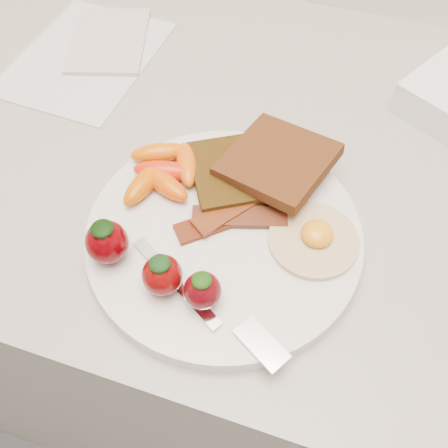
% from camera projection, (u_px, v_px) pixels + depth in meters
% --- Properties ---
extents(counter, '(2.00, 0.60, 0.90)m').
position_uv_depth(counter, '(251.00, 312.00, 0.94)').
color(counter, gray).
rests_on(counter, ground).
extents(plate, '(0.27, 0.27, 0.02)m').
position_uv_depth(plate, '(224.00, 235.00, 0.49)').
color(plate, white).
rests_on(plate, counter).
extents(toast_lower, '(0.12, 0.12, 0.01)m').
position_uv_depth(toast_lower, '(237.00, 172.00, 0.52)').
color(toast_lower, black).
rests_on(toast_lower, plate).
extents(toast_upper, '(0.12, 0.12, 0.02)m').
position_uv_depth(toast_upper, '(278.00, 161.00, 0.51)').
color(toast_upper, black).
rests_on(toast_upper, toast_lower).
extents(fried_egg, '(0.09, 0.09, 0.02)m').
position_uv_depth(fried_egg, '(314.00, 238.00, 0.47)').
color(fried_egg, '#F8EBB9').
rests_on(fried_egg, plate).
extents(bacon_strips, '(0.11, 0.10, 0.01)m').
position_uv_depth(bacon_strips, '(232.00, 214.00, 0.49)').
color(bacon_strips, '#441205').
rests_on(bacon_strips, plate).
extents(baby_carrots, '(0.09, 0.10, 0.02)m').
position_uv_depth(baby_carrots, '(163.00, 171.00, 0.51)').
color(baby_carrots, red).
rests_on(baby_carrots, plate).
extents(strawberries, '(0.13, 0.05, 0.05)m').
position_uv_depth(strawberries, '(148.00, 264.00, 0.44)').
color(strawberries, '#540004').
rests_on(strawberries, plate).
extents(fork, '(0.17, 0.09, 0.00)m').
position_uv_depth(fork, '(213.00, 309.00, 0.43)').
color(fork, silver).
rests_on(fork, plate).
extents(paper_sheet, '(0.18, 0.23, 0.00)m').
position_uv_depth(paper_sheet, '(86.00, 57.00, 0.66)').
color(paper_sheet, silver).
rests_on(paper_sheet, counter).
extents(notepad, '(0.13, 0.16, 0.01)m').
position_uv_depth(notepad, '(109.00, 40.00, 0.68)').
color(notepad, beige).
rests_on(notepad, paper_sheet).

